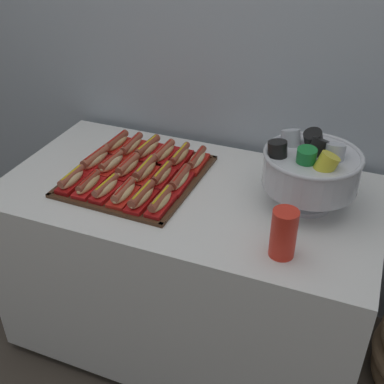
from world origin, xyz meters
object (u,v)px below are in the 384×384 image
object	(u,v)px
hot_dog_13	(132,146)
punch_bowl	(311,168)
hot_dog_12	(116,143)
hot_dog_10	(162,175)
hot_dog_0	(72,179)
cup_stack	(284,233)
hot_dog_5	(161,202)
hot_dog_8	(128,167)
hot_dog_16	(180,156)
hot_dog_14	(147,149)
buffet_table	(188,264)
hot_dog_3	(124,193)
hot_dog_4	(142,197)
serving_tray	(137,176)
hot_dog_6	(96,160)
hot_dog_11	(180,179)
hot_dog_17	(197,160)
hot_dog_7	(112,164)
hot_dog_9	(145,171)
hot_dog_15	(164,153)
hot_dog_2	(106,188)
hot_dog_1	(89,184)

from	to	relation	value
hot_dog_13	punch_bowl	bearing A→B (deg)	-8.66
hot_dog_12	hot_dog_10	bearing A→B (deg)	-30.25
hot_dog_0	cup_stack	size ratio (longest dim) A/B	0.92
hot_dog_5	hot_dog_8	distance (m)	0.28
cup_stack	hot_dog_16	bearing A→B (deg)	141.53
hot_dog_14	hot_dog_16	distance (m)	0.15
buffet_table	hot_dog_3	bearing A→B (deg)	-139.59
hot_dog_16	hot_dog_4	bearing A→B (deg)	-91.44
buffet_table	serving_tray	distance (m)	0.44
hot_dog_6	hot_dog_13	size ratio (longest dim) A/B	1.02
hot_dog_14	punch_bowl	distance (m)	0.71
hot_dog_13	punch_bowl	world-z (taller)	punch_bowl
hot_dog_10	hot_dog_11	distance (m)	0.08
hot_dog_17	hot_dog_7	bearing A→B (deg)	-152.63
hot_dog_6	hot_dog_5	bearing A→B (deg)	-25.19
hot_dog_3	hot_dog_17	size ratio (longest dim) A/B	0.97
hot_dog_7	hot_dog_11	xyz separation A→B (m)	(0.30, -0.01, -0.00)
hot_dog_11	hot_dog_12	world-z (taller)	same
buffet_table	hot_dog_9	size ratio (longest dim) A/B	7.88
hot_dog_12	cup_stack	xyz separation A→B (m)	(0.82, -0.42, 0.05)
hot_dog_11	cup_stack	distance (m)	0.51
hot_dog_3	hot_dog_15	distance (m)	0.33
hot_dog_6	hot_dog_2	bearing A→B (deg)	-49.16
hot_dog_2	hot_dog_12	size ratio (longest dim) A/B	0.89
hot_dog_9	hot_dog_13	size ratio (longest dim) A/B	1.04
hot_dog_4	hot_dog_17	xyz separation A→B (m)	(0.08, 0.33, -0.00)
hot_dog_0	hot_dog_13	bearing A→B (deg)	75.76
hot_dog_5	hot_dog_12	bearing A→B (deg)	137.22
hot_dog_2	hot_dog_9	world-z (taller)	hot_dog_9
hot_dog_3	punch_bowl	world-z (taller)	punch_bowl
hot_dog_3	hot_dog_6	bearing A→B (deg)	142.31
hot_dog_3	hot_dog_12	size ratio (longest dim) A/B	0.94
hot_dog_1	hot_dog_10	distance (m)	0.28
hot_dog_9	hot_dog_17	distance (m)	0.22
buffet_table	hot_dog_7	distance (m)	0.53
buffet_table	hot_dog_6	xyz separation A→B (m)	(-0.41, 0.01, 0.42)
hot_dog_0	hot_dog_9	distance (m)	0.28
hot_dog_11	punch_bowl	size ratio (longest dim) A/B	0.51
hot_dog_11	cup_stack	world-z (taller)	cup_stack
buffet_table	hot_dog_4	distance (m)	0.46
hot_dog_6	cup_stack	bearing A→B (deg)	-17.25
hot_dog_4	hot_dog_13	world-z (taller)	same
hot_dog_3	hot_dog_8	bearing A→B (deg)	113.01
hot_dog_11	hot_dog_3	bearing A→B (deg)	-133.71
hot_dog_17	hot_dog_4	bearing A→B (deg)	-104.24
serving_tray	hot_dog_3	world-z (taller)	hot_dog_3
hot_dog_11	hot_dog_15	bearing A→B (deg)	130.84
buffet_table	hot_dog_13	xyz separation A→B (m)	(-0.33, 0.17, 0.41)
hot_dog_10	hot_dog_12	world-z (taller)	same
hot_dog_13	hot_dog_15	bearing A→B (deg)	-1.44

